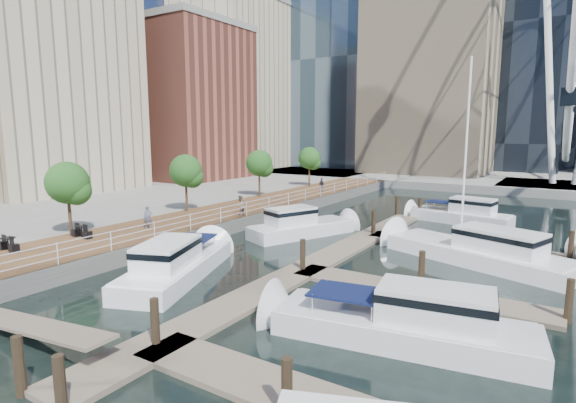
# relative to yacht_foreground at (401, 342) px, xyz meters

# --- Properties ---
(ground) EXTENTS (520.00, 520.00, 0.00)m
(ground) POSITION_rel_yacht_foreground_xyz_m (-10.03, -3.00, 0.00)
(ground) COLOR black
(ground) RESTS_ON ground
(boardwalk) EXTENTS (6.00, 60.00, 1.00)m
(boardwalk) POSITION_rel_yacht_foreground_xyz_m (-19.03, 12.00, 0.50)
(boardwalk) COLOR brown
(boardwalk) RESTS_ON ground
(seawall) EXTENTS (0.25, 60.00, 1.00)m
(seawall) POSITION_rel_yacht_foreground_xyz_m (-16.03, 12.00, 0.50)
(seawall) COLOR #595954
(seawall) RESTS_ON ground
(land_inland) EXTENTS (48.00, 90.00, 1.00)m
(land_inland) POSITION_rel_yacht_foreground_xyz_m (-46.03, 12.00, 0.50)
(land_inland) COLOR gray
(land_inland) RESTS_ON ground
(land_far) EXTENTS (200.00, 114.00, 1.00)m
(land_far) POSITION_rel_yacht_foreground_xyz_m (-10.03, 99.00, 0.50)
(land_far) COLOR gray
(land_far) RESTS_ON ground
(pier) EXTENTS (14.00, 12.00, 1.00)m
(pier) POSITION_rel_yacht_foreground_xyz_m (3.97, 49.00, 0.50)
(pier) COLOR gray
(pier) RESTS_ON ground
(railing) EXTENTS (0.10, 60.00, 1.05)m
(railing) POSITION_rel_yacht_foreground_xyz_m (-16.13, 12.00, 1.52)
(railing) COLOR white
(railing) RESTS_ON boardwalk
(floating_docks) EXTENTS (16.00, 34.00, 2.60)m
(floating_docks) POSITION_rel_yacht_foreground_xyz_m (-2.06, 6.98, 0.49)
(floating_docks) COLOR #6D6051
(floating_docks) RESTS_ON ground
(midrise_condos) EXTENTS (19.00, 67.00, 28.00)m
(midrise_condos) POSITION_rel_yacht_foreground_xyz_m (-43.59, 23.82, 13.42)
(midrise_condos) COLOR #BCAD8E
(midrise_condos) RESTS_ON ground
(street_trees) EXTENTS (2.60, 42.60, 4.60)m
(street_trees) POSITION_rel_yacht_foreground_xyz_m (-21.43, 11.00, 4.29)
(street_trees) COLOR #3F2B1C
(street_trees) RESTS_ON ground
(yacht_foreground) EXTENTS (10.25, 4.19, 2.15)m
(yacht_foreground) POSITION_rel_yacht_foreground_xyz_m (0.00, 0.00, 0.00)
(yacht_foreground) COLOR silver
(yacht_foreground) RESTS_ON ground
(pedestrian_near) EXTENTS (0.63, 0.65, 1.51)m
(pedestrian_near) POSITION_rel_yacht_foreground_xyz_m (-18.93, 4.92, 1.75)
(pedestrian_near) COLOR slate
(pedestrian_near) RESTS_ON boardwalk
(pedestrian_mid) EXTENTS (0.62, 0.79, 1.60)m
(pedestrian_mid) POSITION_rel_yacht_foreground_xyz_m (-16.53, 11.74, 1.80)
(pedestrian_mid) COLOR gray
(pedestrian_mid) RESTS_ON boardwalk
(pedestrian_far) EXTENTS (0.92, 0.77, 1.47)m
(pedestrian_far) POSITION_rel_yacht_foreground_xyz_m (-17.96, 27.63, 1.73)
(pedestrian_far) COLOR #2E303A
(pedestrian_far) RESTS_ON boardwalk
(moored_yachts) EXTENTS (26.02, 36.41, 11.50)m
(moored_yachts) POSITION_rel_yacht_foreground_xyz_m (-0.68, 9.86, 0.00)
(moored_yachts) COLOR white
(moored_yachts) RESTS_ON ground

